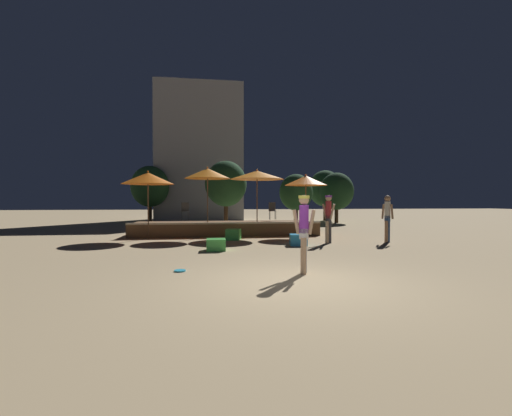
{
  "coord_description": "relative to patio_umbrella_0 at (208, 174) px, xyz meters",
  "views": [
    {
      "loc": [
        -1.76,
        -6.73,
        1.66
      ],
      "look_at": [
        0.0,
        5.58,
        1.4
      ],
      "focal_mm": 24.0,
      "sensor_mm": 36.0,
      "label": 1
    }
  ],
  "objects": [
    {
      "name": "background_tree_3",
      "position": [
        9.83,
        12.0,
        -0.2
      ],
      "size": [
        2.76,
        2.76,
        4.23
      ],
      "color": "#3D2B1C",
      "rests_on": "ground"
    },
    {
      "name": "patio_umbrella_1",
      "position": [
        2.31,
        0.19,
        -0.03
      ],
      "size": [
        2.53,
        2.53,
        3.16
      ],
      "color": "brown",
      "rests_on": "ground"
    },
    {
      "name": "patio_umbrella_2",
      "position": [
        -2.56,
        -0.38,
        -0.27
      ],
      "size": [
        2.24,
        2.24,
        2.97
      ],
      "color": "brown",
      "rests_on": "ground"
    },
    {
      "name": "frisbee_disc",
      "position": [
        -0.65,
        -7.58,
        -2.88
      ],
      "size": [
        0.27,
        0.27,
        0.03
      ],
      "color": "#33B2D8",
      "rests_on": "ground"
    },
    {
      "name": "ground_plane",
      "position": [
        1.74,
        -9.0,
        -2.9
      ],
      "size": [
        120.0,
        120.0,
        0.0
      ],
      "primitive_type": "plane",
      "color": "tan"
    },
    {
      "name": "background_tree_1",
      "position": [
        -4.5,
        12.27,
        -0.11
      ],
      "size": [
        2.96,
        2.96,
        4.43
      ],
      "color": "#3D2B1C",
      "rests_on": "ground"
    },
    {
      "name": "background_tree_4",
      "position": [
        1.21,
        6.97,
        -0.12
      ],
      "size": [
        2.75,
        2.75,
        4.3
      ],
      "color": "#3D2B1C",
      "rests_on": "ground"
    },
    {
      "name": "person_1",
      "position": [
        4.67,
        -2.92,
        -1.81
      ],
      "size": [
        0.4,
        0.55,
        1.88
      ],
      "rotation": [
        0.0,
        0.0,
        3.73
      ],
      "color": "#3F3F47",
      "rests_on": "ground"
    },
    {
      "name": "patio_umbrella_3",
      "position": [
        4.62,
        -0.01,
        -0.28
      ],
      "size": [
        2.01,
        2.01,
        2.93
      ],
      "color": "brown",
      "rests_on": "ground"
    },
    {
      "name": "background_tree_2",
      "position": [
        9.63,
        8.9,
        -0.53
      ],
      "size": [
        2.55,
        2.55,
        3.78
      ],
      "color": "#3D2B1C",
      "rests_on": "ground"
    },
    {
      "name": "cube_seat_2",
      "position": [
        3.33,
        -3.4,
        -2.69
      ],
      "size": [
        0.68,
        0.68,
        0.41
      ],
      "rotation": [
        0.0,
        0.0,
        -0.13
      ],
      "color": "#2D9EDB",
      "rests_on": "ground"
    },
    {
      "name": "patio_umbrella_0",
      "position": [
        0.0,
        0.0,
        0.0
      ],
      "size": [
        2.09,
        2.09,
        3.22
      ],
      "color": "brown",
      "rests_on": "ground"
    },
    {
      "name": "wooden_deck",
      "position": [
        0.86,
        1.19,
        -2.6
      ],
      "size": [
        8.83,
        2.75,
        0.68
      ],
      "color": "brown",
      "rests_on": "ground"
    },
    {
      "name": "distant_building",
      "position": [
        -0.67,
        15.01,
        2.93
      ],
      "size": [
        7.39,
        4.31,
        11.67
      ],
      "color": "gray",
      "rests_on": "ground"
    },
    {
      "name": "person_0",
      "position": [
        2.16,
        -8.22,
        -1.88
      ],
      "size": [
        0.52,
        0.29,
        1.79
      ],
      "rotation": [
        0.0,
        0.0,
        1.19
      ],
      "color": "tan",
      "rests_on": "ground"
    },
    {
      "name": "cube_seat_0",
      "position": [
        0.27,
        -4.27,
        -2.71
      ],
      "size": [
        0.64,
        0.64,
        0.39
      ],
      "rotation": [
        0.0,
        0.0,
        -0.02
      ],
      "color": "#4CC651",
      "rests_on": "ground"
    },
    {
      "name": "person_2",
      "position": [
        7.09,
        -3.01,
        -1.85
      ],
      "size": [
        0.36,
        0.45,
        1.87
      ],
      "rotation": [
        0.0,
        0.0,
        0.64
      ],
      "color": "#997051",
      "rests_on": "ground"
    },
    {
      "name": "background_tree_0",
      "position": [
        5.87,
        6.55,
        -0.68
      ],
      "size": [
        2.21,
        2.21,
        3.45
      ],
      "color": "#3D2B1C",
      "rests_on": "ground"
    },
    {
      "name": "cube_seat_1",
      "position": [
        1.08,
        -1.26,
        -2.67
      ],
      "size": [
        0.71,
        0.71,
        0.47
      ],
      "rotation": [
        0.0,
        0.0,
        -0.29
      ],
      "color": "#4CC651",
      "rests_on": "ground"
    },
    {
      "name": "bistro_chair_1",
      "position": [
        -1.1,
        1.4,
        -1.68
      ],
      "size": [
        0.4,
        0.4,
        0.9
      ],
      "rotation": [
        0.0,
        0.0,
        0.06
      ],
      "color": "#2D3338",
      "rests_on": "wooden_deck"
    },
    {
      "name": "bistro_chair_0",
      "position": [
        3.37,
        1.93,
        -1.68
      ],
      "size": [
        0.4,
        0.4,
        0.9
      ],
      "rotation": [
        0.0,
        0.0,
        6.24
      ],
      "color": "#2D3338",
      "rests_on": "wooden_deck"
    }
  ]
}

